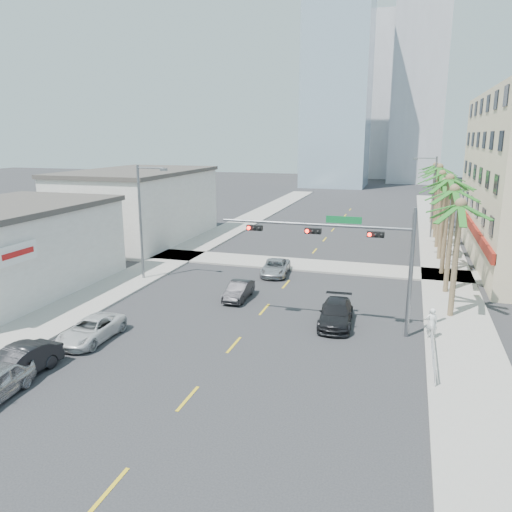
{
  "coord_description": "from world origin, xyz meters",
  "views": [
    {
      "loc": [
        8.62,
        -19.91,
        11.13
      ],
      "look_at": [
        -0.69,
        10.36,
        3.5
      ],
      "focal_mm": 35.0,
      "sensor_mm": 36.0,
      "label": 1
    }
  ],
  "objects_px": {
    "car_parked_mid": "(17,364)",
    "car_lane_center": "(275,267)",
    "traffic_signal_mast": "(353,247)",
    "car_lane_right": "(336,313)",
    "car_parked_far": "(91,330)",
    "pedestrian": "(432,323)",
    "car_lane_left": "(239,291)"
  },
  "relations": [
    {
      "from": "car_parked_mid",
      "to": "car_lane_right",
      "type": "xyz_separation_m",
      "value": [
        13.33,
        11.32,
        -0.04
      ]
    },
    {
      "from": "pedestrian",
      "to": "car_lane_right",
      "type": "bearing_deg",
      "value": -15.07
    },
    {
      "from": "car_parked_mid",
      "to": "car_lane_right",
      "type": "bearing_deg",
      "value": 46.1
    },
    {
      "from": "car_lane_center",
      "to": "pedestrian",
      "type": "height_order",
      "value": "pedestrian"
    },
    {
      "from": "car_parked_far",
      "to": "car_lane_center",
      "type": "height_order",
      "value": "car_parked_far"
    },
    {
      "from": "car_lane_left",
      "to": "car_lane_right",
      "type": "distance_m",
      "value": 7.75
    },
    {
      "from": "car_parked_mid",
      "to": "car_lane_center",
      "type": "distance_m",
      "value": 22.14
    },
    {
      "from": "car_lane_center",
      "to": "car_lane_right",
      "type": "bearing_deg",
      "value": -62.7
    },
    {
      "from": "car_parked_mid",
      "to": "car_lane_left",
      "type": "relative_size",
      "value": 1.19
    },
    {
      "from": "traffic_signal_mast",
      "to": "pedestrian",
      "type": "distance_m",
      "value": 6.06
    },
    {
      "from": "traffic_signal_mast",
      "to": "car_lane_right",
      "type": "distance_m",
      "value": 4.53
    },
    {
      "from": "car_lane_left",
      "to": "car_parked_far",
      "type": "bearing_deg",
      "value": -121.64
    },
    {
      "from": "car_parked_mid",
      "to": "car_parked_far",
      "type": "distance_m",
      "value": 4.92
    },
    {
      "from": "car_lane_center",
      "to": "pedestrian",
      "type": "distance_m",
      "value": 15.84
    },
    {
      "from": "car_parked_far",
      "to": "pedestrian",
      "type": "bearing_deg",
      "value": 17.14
    },
    {
      "from": "car_parked_far",
      "to": "pedestrian",
      "type": "xyz_separation_m",
      "value": [
        18.12,
        5.58,
        0.38
      ]
    },
    {
      "from": "traffic_signal_mast",
      "to": "car_lane_center",
      "type": "distance_m",
      "value": 13.51
    },
    {
      "from": "car_parked_mid",
      "to": "pedestrian",
      "type": "relative_size",
      "value": 2.56
    },
    {
      "from": "traffic_signal_mast",
      "to": "car_parked_far",
      "type": "bearing_deg",
      "value": -157.41
    },
    {
      "from": "traffic_signal_mast",
      "to": "car_lane_center",
      "type": "height_order",
      "value": "traffic_signal_mast"
    },
    {
      "from": "traffic_signal_mast",
      "to": "car_parked_far",
      "type": "height_order",
      "value": "traffic_signal_mast"
    },
    {
      "from": "car_lane_left",
      "to": "car_lane_center",
      "type": "distance_m",
      "value": 6.9
    },
    {
      "from": "car_parked_far",
      "to": "car_lane_center",
      "type": "relative_size",
      "value": 1.02
    },
    {
      "from": "pedestrian",
      "to": "car_lane_left",
      "type": "bearing_deg",
      "value": -22.46
    },
    {
      "from": "car_parked_far",
      "to": "car_lane_right",
      "type": "xyz_separation_m",
      "value": [
        12.7,
        6.44,
        0.06
      ]
    },
    {
      "from": "car_parked_mid",
      "to": "pedestrian",
      "type": "height_order",
      "value": "pedestrian"
    },
    {
      "from": "car_parked_mid",
      "to": "car_lane_center",
      "type": "bearing_deg",
      "value": 77.46
    },
    {
      "from": "traffic_signal_mast",
      "to": "car_lane_center",
      "type": "relative_size",
      "value": 2.5
    },
    {
      "from": "traffic_signal_mast",
      "to": "car_parked_mid",
      "type": "relative_size",
      "value": 2.5
    },
    {
      "from": "car_lane_center",
      "to": "car_lane_right",
      "type": "distance_m",
      "value": 11.61
    },
    {
      "from": "car_parked_mid",
      "to": "car_lane_left",
      "type": "bearing_deg",
      "value": 72.38
    },
    {
      "from": "car_parked_far",
      "to": "car_lane_center",
      "type": "distance_m",
      "value": 17.33
    }
  ]
}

